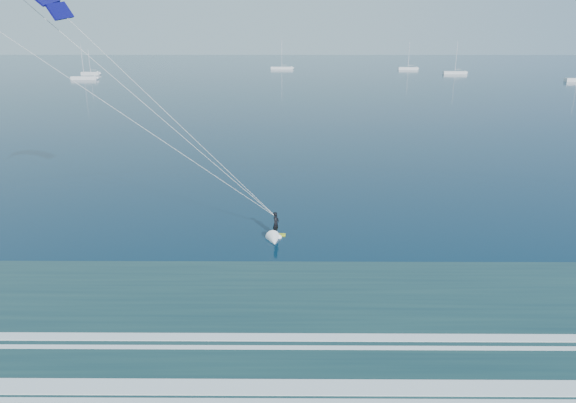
% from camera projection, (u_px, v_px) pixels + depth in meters
% --- Properties ---
extents(kitesurfer_rig, '(19.45, 9.12, 18.96)m').
position_uv_depth(kitesurfer_rig, '(163.00, 120.00, 34.07)').
color(kitesurfer_rig, '#C2D619').
rests_on(kitesurfer_rig, ground).
extents(sailboat_0, '(9.36, 2.40, 12.64)m').
position_uv_depth(sailboat_0, '(84.00, 78.00, 187.52)').
color(sailboat_0, silver).
rests_on(sailboat_0, ground).
extents(sailboat_1, '(7.33, 2.40, 10.26)m').
position_uv_depth(sailboat_1, '(91.00, 73.00, 211.27)').
color(sailboat_1, silver).
rests_on(sailboat_1, ground).
extents(sailboat_2, '(10.60, 2.40, 14.03)m').
position_uv_depth(sailboat_2, '(282.00, 68.00, 247.67)').
color(sailboat_2, silver).
rests_on(sailboat_2, ground).
extents(sailboat_3, '(9.30, 2.40, 12.57)m').
position_uv_depth(sailboat_3, '(408.00, 68.00, 244.60)').
color(sailboat_3, silver).
rests_on(sailboat_3, ground).
extents(sailboat_4, '(9.71, 2.40, 13.12)m').
position_uv_depth(sailboat_4, '(455.00, 72.00, 215.86)').
color(sailboat_4, silver).
rests_on(sailboat_4, ground).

